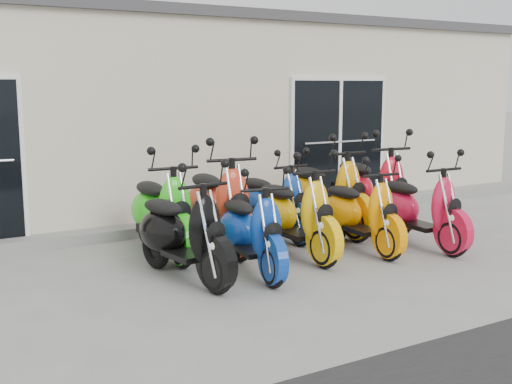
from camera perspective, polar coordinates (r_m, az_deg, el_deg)
ground at (r=8.31m, az=2.11°, el=-5.70°), size 80.00×80.00×0.00m
building at (r=12.72m, az=-10.64°, el=6.75°), size 14.00×6.00×3.20m
roof_cap at (r=12.76m, az=-10.88°, el=14.30°), size 14.20×6.20×0.16m
front_step at (r=10.00m, az=-4.13°, el=-2.65°), size 14.00×0.40×0.15m
door_right at (r=11.33m, az=7.35°, el=4.79°), size 2.02×0.08×2.22m
scooter_front_black at (r=7.19m, az=-6.60°, el=-2.42°), size 0.96×1.98×1.40m
scooter_front_blue at (r=7.41m, az=-0.47°, el=-2.38°), size 0.85×1.83×1.31m
scooter_front_orange_a at (r=8.16m, az=3.42°, el=-0.92°), size 0.70×1.91×1.41m
scooter_front_orange_b at (r=8.56m, az=9.25°, el=-0.86°), size 0.73×1.81×1.31m
scooter_front_red at (r=8.92m, az=14.32°, el=-0.44°), size 0.72×1.87×1.37m
scooter_back_green at (r=8.27m, az=-8.41°, el=-0.65°), size 0.80×2.02×1.47m
scooter_back_red at (r=8.54m, az=-3.38°, el=0.03°), size 0.96×2.16×1.55m
scooter_back_blue at (r=9.14m, az=1.48°, el=-0.02°), size 0.84×1.86×1.33m
scooter_back_yellow at (r=9.50m, az=6.24°, el=0.87°), size 0.82×2.09×1.52m
scooter_back_extra at (r=10.01m, az=10.21°, el=1.30°), size 0.96×2.16×1.55m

